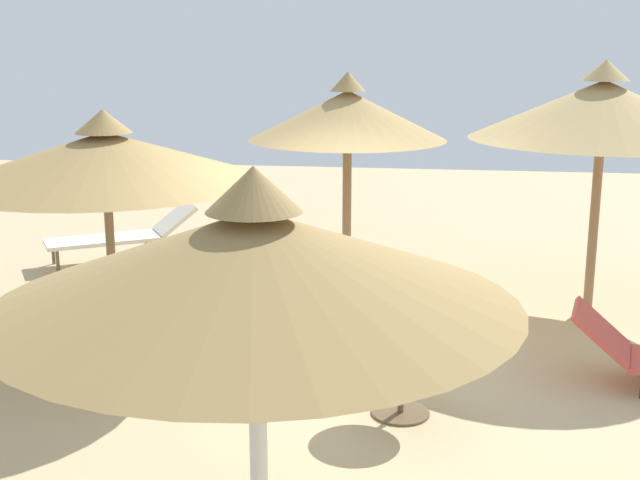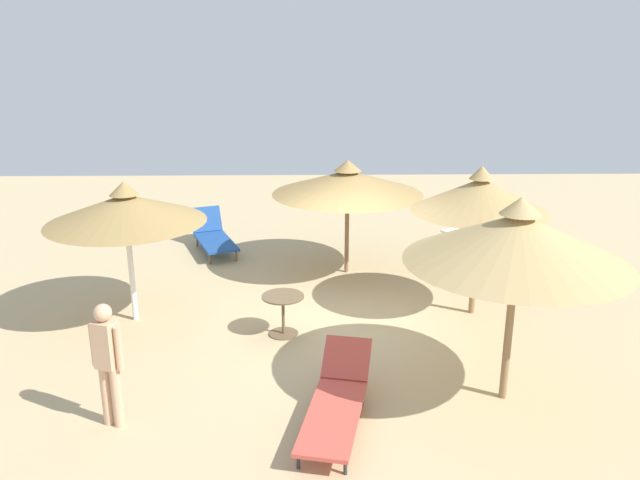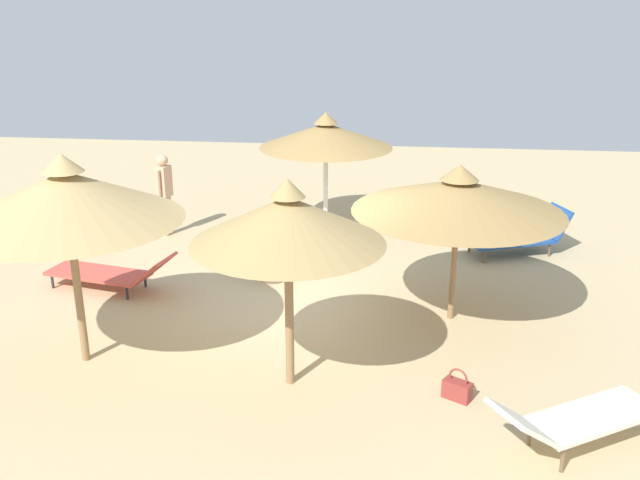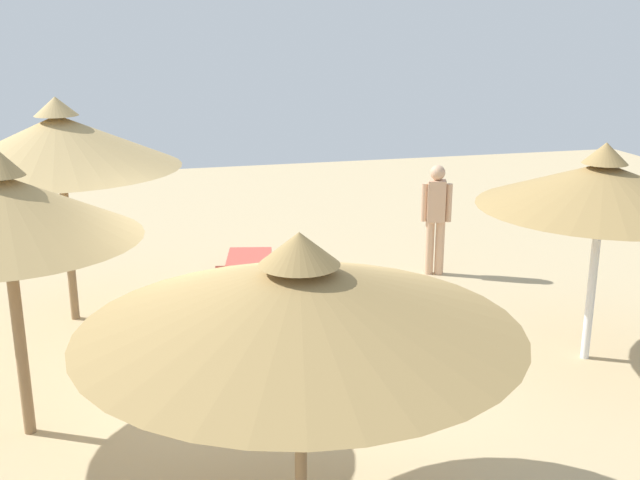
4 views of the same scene
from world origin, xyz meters
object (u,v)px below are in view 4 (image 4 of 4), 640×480
Objects in this scene: parasol_umbrella_near_left at (300,297)px; lounge_chair_far_right at (246,269)px; person_standing_front at (436,214)px; parasol_umbrella_center at (4,208)px; parasol_umbrella_edge at (59,142)px; side_table_round at (349,319)px; parasol_umbrella_far_left at (602,185)px.

parasol_umbrella_near_left is 5.58m from lounge_chair_far_right.
person_standing_front is (-5.34, 3.19, -0.97)m from parasol_umbrella_near_left.
parasol_umbrella_center is 1.61× the size of person_standing_front.
parasol_umbrella_edge is 1.26× the size of lounge_chair_far_right.
parasol_umbrella_edge is 4.16× the size of side_table_round.
side_table_round is at bearing 56.89° from parasol_umbrella_edge.
parasol_umbrella_near_left is 5.15m from parasol_umbrella_edge.
side_table_round is (-0.61, -2.53, -1.49)m from parasol_umbrella_far_left.
parasol_umbrella_far_left is at bearing 9.73° from person_standing_front.
lounge_chair_far_right is 2.82m from person_standing_front.
parasol_umbrella_far_left is 0.92× the size of parasol_umbrella_edge.
parasol_umbrella_far_left is 3.00m from side_table_round.
parasol_umbrella_near_left is 1.06× the size of parasol_umbrella_edge.
parasol_umbrella_edge is at bearing 174.55° from parasol_umbrella_center.
side_table_round is at bearing 103.80° from parasol_umbrella_center.
parasol_umbrella_far_left reaches higher than person_standing_front.
lounge_chair_far_right is (-0.52, 2.24, -1.92)m from parasol_umbrella_edge.
parasol_umbrella_far_left is 3.31m from person_standing_front.
parasol_umbrella_near_left is 1.85× the size of person_standing_front.
parasol_umbrella_center reaches higher than parasol_umbrella_far_left.
parasol_umbrella_far_left is at bearing 91.81° from parasol_umbrella_center.
person_standing_front is at bearing 96.04° from parasol_umbrella_edge.
parasol_umbrella_far_left is 1.60× the size of person_standing_front.
parasol_umbrella_near_left reaches higher than person_standing_front.
parasol_umbrella_center is (-2.07, -2.06, 0.22)m from parasol_umbrella_near_left.
parasol_umbrella_center reaches higher than side_table_round.
parasol_umbrella_far_left is 4.80m from lounge_chair_far_right.
person_standing_front is 3.22m from side_table_round.
parasol_umbrella_far_left is 6.09m from parasol_umbrella_edge.
person_standing_front is (-3.27, 5.25, -1.19)m from parasol_umbrella_center.
parasol_umbrella_near_left is at bearing -58.82° from parasol_umbrella_far_left.
parasol_umbrella_edge is (-4.81, -1.80, 0.34)m from parasol_umbrella_near_left.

